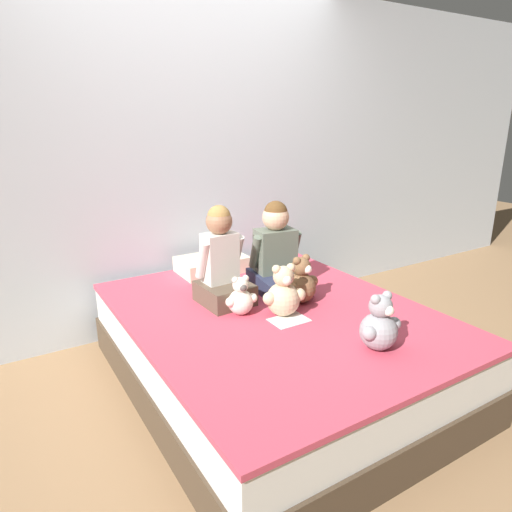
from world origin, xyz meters
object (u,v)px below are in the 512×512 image
at_px(bed, 275,347).
at_px(sign_card, 289,320).
at_px(child_on_left, 222,263).
at_px(pillow_at_headboard, 212,264).
at_px(teddy_bear_held_by_left_child, 241,298).
at_px(child_on_right, 277,254).
at_px(teddy_bear_between_children, 283,294).
at_px(teddy_bear_held_by_right_child, 301,283).
at_px(teddy_bear_at_foot_of_bed, 379,326).

relative_size(bed, sign_card, 9.68).
bearing_deg(child_on_left, pillow_at_headboard, 66.80).
distance_m(teddy_bear_held_by_left_child, pillow_at_headboard, 0.79).
height_order(child_on_right, teddy_bear_held_by_left_child, child_on_right).
xyz_separation_m(child_on_right, teddy_bear_between_children, (-0.21, -0.37, -0.11)).
bearing_deg(child_on_right, pillow_at_headboard, 119.84).
relative_size(child_on_right, teddy_bear_between_children, 1.89).
distance_m(child_on_right, sign_card, 0.55).
bearing_deg(teddy_bear_held_by_right_child, child_on_right, 76.18).
height_order(teddy_bear_between_children, pillow_at_headboard, teddy_bear_between_children).
xyz_separation_m(teddy_bear_held_by_left_child, sign_card, (0.19, -0.22, -0.10)).
bearing_deg(teddy_bear_held_by_left_child, teddy_bear_at_foot_of_bed, -56.81).
xyz_separation_m(teddy_bear_at_foot_of_bed, sign_card, (-0.18, 0.49, -0.12)).
bearing_deg(teddy_bear_between_children, teddy_bear_held_by_left_child, 157.61).
distance_m(teddy_bear_at_foot_of_bed, sign_card, 0.54).
relative_size(teddy_bear_held_by_left_child, sign_card, 1.11).
height_order(bed, child_on_right, child_on_right).
bearing_deg(child_on_left, teddy_bear_between_children, -64.34).
bearing_deg(child_on_left, teddy_bear_held_by_right_child, -36.54).
bearing_deg(teddy_bear_held_by_right_child, child_on_left, 133.78).
distance_m(child_on_left, sign_card, 0.54).
height_order(teddy_bear_held_by_left_child, sign_card, teddy_bear_held_by_left_child).
xyz_separation_m(child_on_left, child_on_right, (0.41, 0.01, -0.01)).
height_order(teddy_bear_between_children, teddy_bear_at_foot_of_bed, teddy_bear_between_children).
xyz_separation_m(teddy_bear_between_children, teddy_bear_at_foot_of_bed, (0.17, -0.57, -0.01)).
relative_size(child_on_left, sign_card, 2.85).
xyz_separation_m(teddy_bear_between_children, sign_card, (-0.01, -0.08, -0.13)).
bearing_deg(teddy_bear_held_by_left_child, teddy_bear_between_children, -29.46).
relative_size(bed, pillow_at_headboard, 4.21).
bearing_deg(teddy_bear_between_children, teddy_bear_held_by_right_child, 39.10).
xyz_separation_m(teddy_bear_at_foot_of_bed, pillow_at_headboard, (-0.18, 1.47, -0.07)).
bearing_deg(pillow_at_headboard, child_on_left, -110.01).
bearing_deg(teddy_bear_at_foot_of_bed, bed, 102.62).
height_order(child_on_left, teddy_bear_at_foot_of_bed, child_on_left).
distance_m(teddy_bear_held_by_right_child, sign_card, 0.30).
bearing_deg(teddy_bear_at_foot_of_bed, teddy_bear_held_by_right_child, 84.64).
bearing_deg(teddy_bear_held_by_left_child, sign_card, -43.78).
distance_m(teddy_bear_between_children, sign_card, 0.15).
relative_size(teddy_bear_between_children, sign_card, 1.46).
relative_size(child_on_right, pillow_at_headboard, 1.20).
distance_m(bed, child_on_left, 0.60).
distance_m(child_on_right, teddy_bear_held_by_right_child, 0.29).
bearing_deg(sign_card, teddy_bear_between_children, 80.79).
distance_m(child_on_left, teddy_bear_at_foot_of_bed, 1.01).
xyz_separation_m(bed, teddy_bear_held_by_right_child, (0.21, 0.03, 0.36)).
height_order(child_on_right, pillow_at_headboard, child_on_right).
bearing_deg(teddy_bear_held_by_right_child, teddy_bear_between_children, -166.34).
distance_m(child_on_right, pillow_at_headboard, 0.60).
relative_size(bed, teddy_bear_held_by_right_child, 6.81).
xyz_separation_m(child_on_left, sign_card, (0.19, -0.44, -0.25)).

